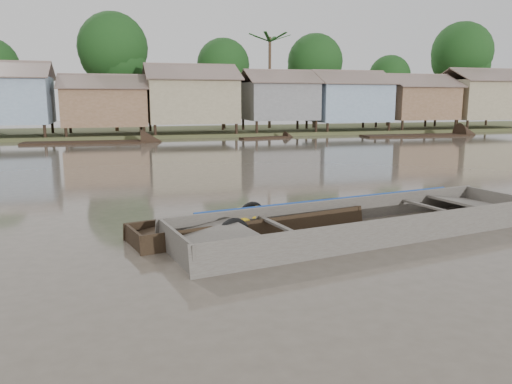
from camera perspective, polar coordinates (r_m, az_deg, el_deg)
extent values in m
plane|color=#51493E|center=(9.82, 4.33, -6.15)|extent=(120.00, 120.00, 0.00)
cube|color=#384723|center=(42.04, -11.45, 6.59)|extent=(120.00, 12.00, 0.50)
cube|color=#7E96AE|center=(38.99, -26.95, 9.34)|extent=(6.20, 5.20, 3.20)
cube|color=brown|center=(40.42, -26.82, 12.27)|extent=(6.60, 3.02, 1.28)
cube|color=brown|center=(38.32, -16.89, 9.27)|extent=(5.80, 4.60, 2.70)
cube|color=brown|center=(37.10, -17.07, 12.01)|extent=(6.20, 2.67, 1.14)
cube|color=brown|center=(39.58, -17.01, 11.90)|extent=(6.20, 2.67, 1.14)
cube|color=gray|center=(38.75, -7.43, 10.31)|extent=(6.50, 5.30, 3.30)
cube|color=brown|center=(37.38, -7.17, 13.53)|extent=(6.90, 3.08, 1.31)
cube|color=brown|center=(40.21, -7.82, 13.31)|extent=(6.90, 3.08, 1.31)
cube|color=slate|center=(40.39, 2.60, 10.33)|extent=(5.40, 4.70, 2.90)
cube|color=brown|center=(39.22, 3.23, 13.09)|extent=(5.80, 2.73, 1.17)
cube|color=brown|center=(41.63, 2.06, 12.96)|extent=(5.80, 2.73, 1.17)
cube|color=#7E96AE|center=(42.67, 10.38, 10.05)|extent=(6.00, 5.00, 3.10)
cube|color=brown|center=(41.49, 11.32, 12.77)|extent=(6.40, 2.90, 1.24)
cube|color=brown|center=(43.92, 9.68, 12.70)|extent=(6.40, 2.90, 1.24)
cube|color=brown|center=(45.90, 17.79, 9.69)|extent=(5.70, 4.90, 2.80)
cube|color=brown|center=(44.83, 18.88, 11.99)|extent=(6.10, 2.85, 1.21)
cube|color=brown|center=(47.03, 17.02, 12.00)|extent=(6.10, 2.85, 1.21)
cube|color=gray|center=(49.78, 24.15, 9.60)|extent=(6.30, 5.10, 3.40)
cube|color=brown|center=(48.77, 25.39, 12.04)|extent=(6.70, 2.96, 1.26)
cube|color=brown|center=(50.88, 23.32, 12.09)|extent=(6.70, 2.96, 1.26)
cylinder|color=#473323|center=(41.82, -15.79, 10.71)|extent=(0.28, 0.28, 6.30)
sphere|color=black|center=(42.00, -16.04, 15.62)|extent=(5.40, 5.40, 5.40)
cylinder|color=#473323|center=(43.81, -3.72, 10.38)|extent=(0.28, 0.28, 5.25)
sphere|color=black|center=(43.90, -3.77, 14.29)|extent=(4.50, 4.50, 4.50)
cylinder|color=#473323|center=(45.24, 6.68, 10.56)|extent=(0.28, 0.28, 5.60)
sphere|color=black|center=(45.35, 6.77, 14.60)|extent=(4.80, 4.80, 4.80)
cylinder|color=#473323|center=(49.72, 14.89, 9.68)|extent=(0.28, 0.28, 4.55)
sphere|color=black|center=(49.76, 15.03, 12.67)|extent=(3.90, 3.90, 3.90)
cylinder|color=#473323|center=(52.82, 22.17, 10.43)|extent=(0.28, 0.28, 6.65)
sphere|color=black|center=(53.00, 22.46, 14.53)|extent=(5.70, 5.70, 5.70)
cylinder|color=#473323|center=(44.36, 1.57, 12.17)|extent=(0.24, 0.24, 8.00)
cube|color=black|center=(10.95, -0.57, -4.79)|extent=(5.25, 2.18, 0.08)
cube|color=black|center=(11.37, -1.95, -3.15)|extent=(5.16, 1.39, 0.49)
cube|color=black|center=(10.42, 0.93, -4.43)|extent=(5.16, 1.39, 0.49)
cube|color=black|center=(12.32, 10.00, -2.23)|extent=(0.33, 1.13, 0.46)
cube|color=black|center=(12.03, 8.36, -2.20)|extent=(1.11, 1.17, 0.18)
cube|color=black|center=(9.95, -13.77, -5.49)|extent=(0.33, 1.13, 0.46)
cube|color=black|center=(10.05, -11.32, -4.86)|extent=(1.11, 1.17, 0.18)
cube|color=black|center=(10.35, -6.59, -4.06)|extent=(0.36, 1.09, 0.05)
cube|color=black|center=(11.50, 4.82, -2.52)|extent=(0.36, 1.09, 0.05)
ellipsoid|color=gold|center=(10.92, -1.10, -2.70)|extent=(0.46, 0.37, 0.25)
ellipsoid|color=gold|center=(10.37, -2.86, -4.32)|extent=(0.47, 0.37, 0.25)
ellipsoid|color=gold|center=(10.41, -3.45, -3.97)|extent=(0.48, 0.38, 0.26)
ellipsoid|color=gold|center=(10.67, -0.62, -2.70)|extent=(0.46, 0.37, 0.25)
ellipsoid|color=gold|center=(10.68, -2.97, -3.02)|extent=(0.48, 0.38, 0.26)
ellipsoid|color=gold|center=(10.27, -3.76, -4.73)|extent=(0.38, 0.31, 0.21)
ellipsoid|color=gold|center=(11.07, 4.28, -3.37)|extent=(0.40, 0.32, 0.22)
ellipsoid|color=gold|center=(10.43, -2.99, -3.90)|extent=(0.43, 0.34, 0.23)
ellipsoid|color=gold|center=(10.49, -4.24, -3.83)|extent=(0.48, 0.39, 0.26)
ellipsoid|color=gold|center=(10.80, -0.02, -2.82)|extent=(0.43, 0.34, 0.23)
ellipsoid|color=gold|center=(10.87, 0.19, -2.28)|extent=(0.49, 0.39, 0.27)
ellipsoid|color=gold|center=(10.96, 1.10, -2.58)|extent=(0.44, 0.35, 0.24)
ellipsoid|color=gold|center=(10.75, -1.84, -2.44)|extent=(0.45, 0.36, 0.25)
ellipsoid|color=gold|center=(10.99, -1.81, -2.94)|extent=(0.39, 0.31, 0.21)
ellipsoid|color=gold|center=(10.94, -1.75, -2.83)|extent=(0.43, 0.34, 0.23)
ellipsoid|color=gold|center=(11.10, 2.93, -2.83)|extent=(0.44, 0.35, 0.24)
ellipsoid|color=gold|center=(10.60, -4.98, -3.79)|extent=(0.44, 0.35, 0.24)
ellipsoid|color=gold|center=(11.40, 2.23, -2.54)|extent=(0.47, 0.38, 0.25)
ellipsoid|color=gold|center=(10.49, -1.50, -3.48)|extent=(0.37, 0.30, 0.20)
ellipsoid|color=gold|center=(10.66, 0.66, -3.77)|extent=(0.39, 0.31, 0.21)
ellipsoid|color=gold|center=(11.25, -0.30, -2.80)|extent=(0.41, 0.33, 0.22)
ellipsoid|color=gold|center=(10.35, -3.08, -4.27)|extent=(0.47, 0.38, 0.26)
ellipsoid|color=gold|center=(10.97, -2.48, -2.77)|extent=(0.38, 0.30, 0.21)
ellipsoid|color=gold|center=(10.63, -3.55, -3.21)|extent=(0.41, 0.33, 0.22)
ellipsoid|color=gold|center=(10.92, 1.78, -2.54)|extent=(0.38, 0.30, 0.20)
ellipsoid|color=gold|center=(10.92, -0.66, -2.34)|extent=(0.37, 0.29, 0.20)
ellipsoid|color=gold|center=(11.30, -0.22, -2.80)|extent=(0.40, 0.32, 0.22)
ellipsoid|color=gold|center=(10.79, 0.63, -3.05)|extent=(0.42, 0.33, 0.23)
ellipsoid|color=gold|center=(10.47, -4.61, -4.32)|extent=(0.37, 0.30, 0.20)
ellipsoid|color=gold|center=(10.85, -1.87, -2.87)|extent=(0.42, 0.34, 0.23)
ellipsoid|color=gold|center=(10.69, -1.34, -2.95)|extent=(0.45, 0.36, 0.24)
ellipsoid|color=gold|center=(11.38, 1.43, -2.78)|extent=(0.42, 0.33, 0.23)
cylinder|color=#3F6626|center=(10.62, -2.79, -2.65)|extent=(0.04, 0.04, 0.17)
cylinder|color=#3F6626|center=(10.92, 0.28, -2.26)|extent=(0.04, 0.04, 0.17)
cylinder|color=#3F6626|center=(11.15, 2.37, -1.99)|extent=(0.04, 0.04, 0.17)
torus|color=black|center=(11.60, -0.48, -2.76)|extent=(0.71, 0.33, 0.69)
torus|color=black|center=(10.01, -2.57, -4.97)|extent=(0.74, 0.33, 0.72)
cube|color=#49423D|center=(10.98, 12.11, -4.98)|extent=(8.49, 3.22, 0.08)
cube|color=#49423D|center=(11.70, 9.11, -2.41)|extent=(8.38, 1.66, 0.68)
cube|color=#49423D|center=(10.16, 15.70, -4.68)|extent=(8.38, 1.66, 0.68)
cube|color=#49423D|center=(13.82, 25.86, -1.34)|extent=(0.42, 2.05, 0.64)
cube|color=#49423D|center=(13.25, 23.95, -1.31)|extent=(1.73, 2.01, 0.26)
cube|color=#49423D|center=(9.03, -9.20, -6.34)|extent=(0.42, 2.05, 0.64)
cube|color=#49423D|center=(9.23, -4.91, -5.34)|extent=(1.73, 2.01, 0.26)
cube|color=#49423D|center=(9.80, 3.00, -4.03)|extent=(0.45, 1.98, 0.05)
cube|color=#49423D|center=(12.18, 19.57, -1.72)|extent=(0.45, 1.98, 0.05)
cube|color=#665E54|center=(10.97, 12.12, -4.70)|extent=(6.50, 2.71, 0.02)
cube|color=navy|center=(11.70, 8.96, -1.10)|extent=(6.77, 1.30, 0.17)
torus|color=olive|center=(12.03, 20.62, -3.65)|extent=(0.47, 0.47, 0.07)
torus|color=olive|center=(12.02, 20.63, -3.44)|extent=(0.38, 0.38, 0.07)
cube|color=black|center=(33.70, -18.95, 5.18)|extent=(7.65, 2.18, 0.35)
cube|color=black|center=(39.82, 17.67, 6.02)|extent=(8.33, 2.27, 0.35)
cube|color=black|center=(35.81, 1.00, 6.05)|extent=(3.80, 1.53, 0.35)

